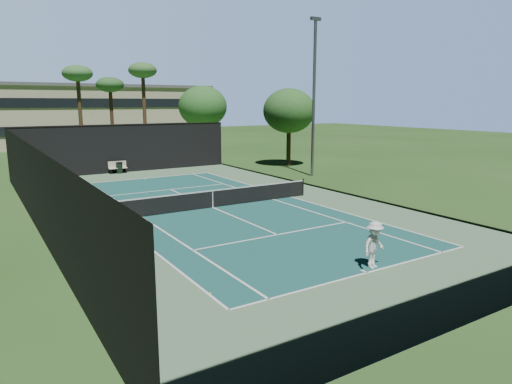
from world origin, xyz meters
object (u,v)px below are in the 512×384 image
Objects in this scene: tennis_ball_b at (140,210)px; tennis_ball_c at (205,201)px; tennis_ball_a at (210,294)px; trash_bin at (119,168)px; tennis_ball_d at (96,200)px; tennis_net at (213,198)px; player at (374,245)px; park_bench at (118,167)px.

tennis_ball_c is (4.07, 0.26, 0.00)m from tennis_ball_b.
tennis_ball_a is 0.93× the size of tennis_ball_c.
tennis_ball_b is at bearing -101.31° from trash_bin.
tennis_ball_d reaches higher than tennis_ball_b.
tennis_net is 191.16× the size of tennis_ball_a.
player is 1.81× the size of trash_bin.
tennis_net is 7.57m from tennis_ball_d.
tennis_ball_b is at bearing -69.62° from tennis_ball_d.
tennis_ball_b is 0.07× the size of trash_bin.
tennis_ball_a is 26.58m from trash_bin.
tennis_ball_b is 14.28m from trash_bin.
park_bench is (-1.55, 27.31, -0.31)m from player.
tennis_ball_a is at bearing -99.91° from trash_bin.
player is 25.35× the size of tennis_ball_a.
tennis_ball_a is (-5.44, -10.61, -0.52)m from tennis_net.
park_bench is at bearing 129.64° from trash_bin.
tennis_ball_b is at bearing 156.66° from tennis_net.
tennis_ball_c is at bearing 3.67° from tennis_ball_b.
player reaches higher than park_bench.
player reaches higher than trash_bin.
park_bench reaches higher than tennis_ball_c.
tennis_net is 4.02m from tennis_ball_b.
tennis_ball_a is at bearing -91.08° from tennis_ball_d.
tennis_net is at bearing 62.86° from tennis_ball_a.
tennis_net reaches higher than tennis_ball_b.
tennis_net is 11.62m from player.
tennis_net is 15.60m from trash_bin.
tennis_ball_c is (5.84, 12.45, 0.00)m from tennis_ball_a.
tennis_ball_d is (0.30, 16.14, 0.00)m from tennis_ball_a.
trash_bin reaches higher than tennis_ball_a.
tennis_net is 7.54× the size of player.
park_bench is at bearing 80.38° from tennis_ball_a.
player is at bearing -72.19° from tennis_ball_b.
tennis_net is at bearing -47.19° from tennis_ball_d.
park_bench is at bearing 79.23° from tennis_ball_b.
park_bench is 1.59× the size of trash_bin.
tennis_ball_c is (0.41, 1.84, -0.52)m from tennis_net.
tennis_ball_c is at bearing 77.45° from tennis_net.
tennis_ball_c reaches higher than tennis_ball_b.
tennis_ball_c is at bearing -84.72° from trash_bin.
park_bench reaches higher than trash_bin.
tennis_ball_b is at bearing -176.33° from tennis_ball_c.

